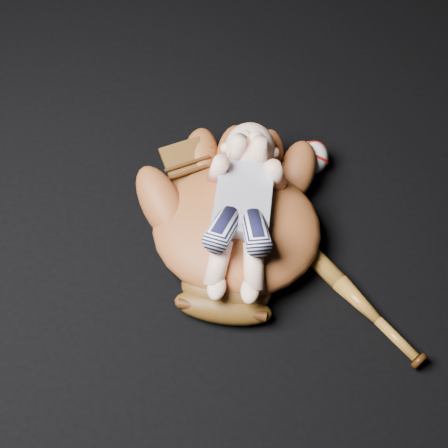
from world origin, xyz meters
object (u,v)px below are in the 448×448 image
(baseball_glove, at_px, (237,223))
(newborn_baby, at_px, (242,209))
(baseball, at_px, (312,158))
(baseball_bat, at_px, (347,290))

(baseball_glove, height_order, newborn_baby, newborn_baby)
(baseball_glove, bearing_deg, baseball, 59.51)
(newborn_baby, bearing_deg, baseball, 59.14)
(baseball, bearing_deg, newborn_baby, -133.24)
(baseball_bat, height_order, baseball, baseball)
(baseball_glove, distance_m, baseball_bat, 0.26)
(baseball_bat, bearing_deg, baseball, 92.97)
(baseball_bat, bearing_deg, newborn_baby, 145.56)
(baseball_glove, distance_m, newborn_baby, 0.06)
(baseball, bearing_deg, baseball_bat, -87.03)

